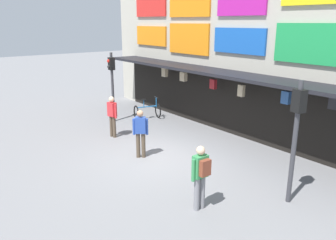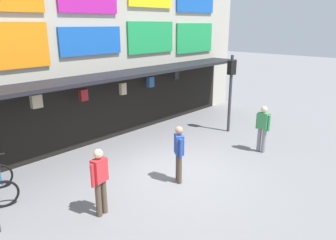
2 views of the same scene
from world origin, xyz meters
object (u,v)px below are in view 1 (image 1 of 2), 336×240
at_px(traffic_light_near, 112,76).
at_px(pedestrian_in_blue, 201,173).
at_px(traffic_light_far, 297,123).
at_px(pedestrian_in_green, 140,131).
at_px(pedestrian_in_white, 112,114).
at_px(bicycle_parked, 147,111).

xyz_separation_m(traffic_light_near, pedestrian_in_blue, (8.18, -2.08, -1.16)).
distance_m(traffic_light_near, traffic_light_far, 9.32).
bearing_deg(pedestrian_in_green, traffic_light_far, 16.20).
relative_size(traffic_light_near, pedestrian_in_green, 1.90).
bearing_deg(pedestrian_in_blue, traffic_light_far, 61.53).
bearing_deg(pedestrian_in_white, traffic_light_far, 8.75).
bearing_deg(traffic_light_near, pedestrian_in_blue, -14.25).
distance_m(bicycle_parked, pedestrian_in_white, 2.94).
xyz_separation_m(traffic_light_far, pedestrian_in_blue, (-1.14, -2.10, -1.16)).
relative_size(bicycle_parked, pedestrian_in_green, 0.78).
distance_m(traffic_light_far, pedestrian_in_green, 5.20).
height_order(traffic_light_near, pedestrian_in_green, traffic_light_near).
bearing_deg(pedestrian_in_blue, pedestrian_in_green, 169.57).
bearing_deg(bicycle_parked, pedestrian_in_blue, -25.23).
distance_m(bicycle_parked, pedestrian_in_green, 4.78).
height_order(traffic_light_near, traffic_light_far, same).
distance_m(traffic_light_far, pedestrian_in_white, 7.53).
height_order(bicycle_parked, pedestrian_in_green, pedestrian_in_green).
bearing_deg(traffic_light_far, pedestrian_in_blue, -118.47).
xyz_separation_m(traffic_light_near, bicycle_parked, (0.67, 1.46, -1.75)).
bearing_deg(pedestrian_in_blue, pedestrian_in_white, 171.17).
bearing_deg(pedestrian_in_green, pedestrian_in_white, 173.60).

